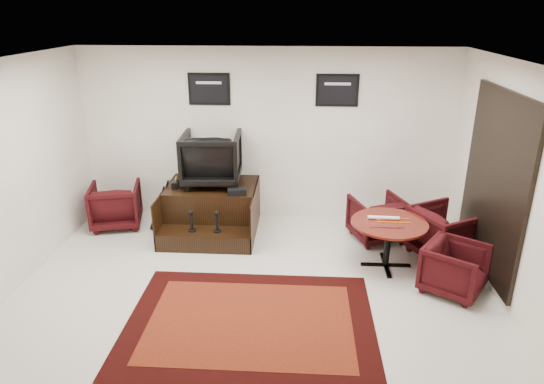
{
  "coord_description": "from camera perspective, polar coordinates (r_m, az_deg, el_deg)",
  "views": [
    {
      "loc": [
        0.56,
        -5.12,
        3.35
      ],
      "look_at": [
        0.19,
        0.9,
        1.05
      ],
      "focal_mm": 32.0,
      "sensor_mm": 36.0,
      "label": 1
    }
  ],
  "objects": [
    {
      "name": "ground",
      "position": [
        6.14,
        -2.32,
        -12.16
      ],
      "size": [
        6.0,
        6.0,
        0.0
      ],
      "primitive_type": "plane",
      "color": "silver",
      "rests_on": "ground"
    },
    {
      "name": "room_shell",
      "position": [
        5.47,
        1.8,
        4.28
      ],
      "size": [
        6.02,
        5.02,
        2.81
      ],
      "color": "white",
      "rests_on": "ground"
    },
    {
      "name": "area_rug",
      "position": [
        5.7,
        -2.58,
        -15.03
      ],
      "size": [
        2.8,
        2.1,
        0.01
      ],
      "color": "black",
      "rests_on": "ground"
    },
    {
      "name": "shine_podium",
      "position": [
        7.76,
        -7.05,
        -2.08
      ],
      "size": [
        1.42,
        1.46,
        0.73
      ],
      "color": "black",
      "rests_on": "ground"
    },
    {
      "name": "shine_chair",
      "position": [
        7.61,
        -7.13,
        4.25
      ],
      "size": [
        0.92,
        0.87,
        0.91
      ],
      "primitive_type": "imported",
      "rotation": [
        0.0,
        0.0,
        3.19
      ],
      "color": "black",
      "rests_on": "shine_podium"
    },
    {
      "name": "shoes_pair",
      "position": [
        7.68,
        -10.88,
        1.01
      ],
      "size": [
        0.27,
        0.31,
        0.1
      ],
      "color": "black",
      "rests_on": "shine_podium"
    },
    {
      "name": "polish_kit",
      "position": [
        7.25,
        -4.16,
        0.09
      ],
      "size": [
        0.31,
        0.24,
        0.09
      ],
      "primitive_type": "cube",
      "rotation": [
        0.0,
        0.0,
        0.21
      ],
      "color": "black",
      "rests_on": "shine_podium"
    },
    {
      "name": "umbrella_black",
      "position": [
        7.86,
        -13.23,
        -1.76
      ],
      "size": [
        0.29,
        0.11,
        0.78
      ],
      "primitive_type": null,
      "color": "black",
      "rests_on": "ground"
    },
    {
      "name": "umbrella_hooked",
      "position": [
        7.88,
        -12.82,
        -1.35
      ],
      "size": [
        0.32,
        0.12,
        0.87
      ],
      "primitive_type": null,
      "color": "black",
      "rests_on": "ground"
    },
    {
      "name": "armchair_side",
      "position": [
        8.22,
        -17.93,
        -1.26
      ],
      "size": [
        0.9,
        0.87,
        0.78
      ],
      "primitive_type": "imported",
      "rotation": [
        0.0,
        0.0,
        3.37
      ],
      "color": "black",
      "rests_on": "ground"
    },
    {
      "name": "meeting_table",
      "position": [
        6.7,
        13.6,
        -4.11
      ],
      "size": [
        1.02,
        1.02,
        0.67
      ],
      "color": "#470F0A",
      "rests_on": "ground"
    },
    {
      "name": "table_chair_back",
      "position": [
        7.55,
        12.28,
        -2.83
      ],
      "size": [
        0.9,
        0.87,
        0.74
      ],
      "primitive_type": "imported",
      "rotation": [
        0.0,
        0.0,
        3.48
      ],
      "color": "black",
      "rests_on": "ground"
    },
    {
      "name": "table_chair_window",
      "position": [
        7.28,
        19.58,
        -4.25
      ],
      "size": [
        1.02,
        1.04,
        0.81
      ],
      "primitive_type": "imported",
      "rotation": [
        0.0,
        0.0,
        2.08
      ],
      "color": "black",
      "rests_on": "ground"
    },
    {
      "name": "table_chair_corner",
      "position": [
        6.47,
        20.73,
        -8.18
      ],
      "size": [
        0.91,
        0.93,
        0.71
      ],
      "primitive_type": "imported",
      "rotation": [
        0.0,
        0.0,
        0.98
      ],
      "color": "black",
      "rests_on": "ground"
    },
    {
      "name": "paper_roll",
      "position": [
        6.72,
        12.99,
        -2.97
      ],
      "size": [
        0.42,
        0.06,
        0.05
      ],
      "primitive_type": "cylinder",
      "rotation": [
        0.0,
        1.57,
        -0.04
      ],
      "color": "white",
      "rests_on": "meeting_table"
    },
    {
      "name": "table_clutter",
      "position": [
        6.65,
        13.94,
        -3.49
      ],
      "size": [
        0.57,
        0.33,
        0.01
      ],
      "color": "orange",
      "rests_on": "meeting_table"
    }
  ]
}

